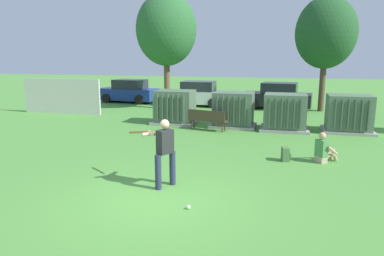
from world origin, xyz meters
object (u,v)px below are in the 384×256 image
transformer_mid_east (285,113)px  sports_ball (188,207)px  parked_car_right_of_center (277,97)px  batter (164,149)px  parked_car_leftmost (129,92)px  park_bench (207,119)px  transformer_west (175,107)px  transformer_east (349,114)px  backpack (286,154)px  transformer_mid_west (233,110)px  parked_car_left_of_center (197,94)px  seated_spectator (324,150)px

transformer_mid_east → sports_ball: bearing=-102.2°
parked_car_right_of_center → sports_ball: bearing=-95.4°
batter → parked_car_leftmost: bearing=117.0°
sports_ball → parked_car_right_of_center: size_ratio=0.02×
park_bench → parked_car_right_of_center: parked_car_right_of_center is taller
transformer_west → transformer_east: 7.89m
batter → parked_car_right_of_center: 14.96m
park_bench → transformer_east: bearing=11.2°
transformer_mid_east → parked_car_right_of_center: (-0.48, 6.76, -0.04)m
backpack → transformer_mid_west: bearing=114.7°
batter → backpack: size_ratio=3.95×
batter → parked_car_leftmost: (-7.82, 15.34, -0.22)m
transformer_west → transformer_mid_west: size_ratio=1.00×
transformer_mid_west → backpack: 5.71m
sports_ball → parked_car_leftmost: size_ratio=0.02×
transformer_east → batter: 10.00m
backpack → parked_car_leftmost: 16.36m
transformer_east → transformer_west: bearing=179.2°
sports_ball → parked_car_left_of_center: bearing=102.9°
batter → transformer_west: bearing=105.1°
transformer_east → parked_car_right_of_center: 7.21m
transformer_west → transformer_mid_west: (2.89, -0.14, 0.00)m
batter → parked_car_leftmost: 17.22m
seated_spectator → parked_car_right_of_center: parked_car_right_of_center is taller
transformer_west → parked_car_left_of_center: size_ratio=0.50×
transformer_east → transformer_mid_east: bearing=-174.2°
backpack → parked_car_right_of_center: parked_car_right_of_center is taller
parked_car_leftmost → seated_spectator: bearing=-45.3°
transformer_mid_west → sports_ball: (0.34, -9.44, -0.74)m
parked_car_left_of_center → transformer_mid_west: bearing=-63.0°
transformer_west → transformer_mid_east: 5.23m
parked_car_left_of_center → sports_ball: bearing=-77.1°
transformer_east → sports_ball: (-4.66, -9.47, -0.74)m
park_bench → seated_spectator: size_ratio=1.91×
parked_car_left_of_center → parked_car_right_of_center: size_ratio=0.97×
transformer_west → sports_ball: size_ratio=23.33×
transformer_east → batter: (-5.62, -8.27, 0.19)m
sports_ball → backpack: bearing=64.5°
park_bench → sports_ball: bearing=-80.7°
transformer_west → park_bench: 2.30m
sports_ball → seated_spectator: bearing=54.4°
transformer_mid_west → batter: 8.27m
transformer_mid_east → sports_ball: size_ratio=23.33×
parked_car_leftmost → sports_ball: bearing=-62.0°
transformer_mid_east → park_bench: 3.47m
parked_car_right_of_center → transformer_west: bearing=-126.7°
transformer_mid_east → parked_car_left_of_center: 8.84m
transformer_mid_east → transformer_mid_west: bearing=174.0°
backpack → parked_car_left_of_center: parked_car_left_of_center is taller
transformer_west → seated_spectator: 8.23m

